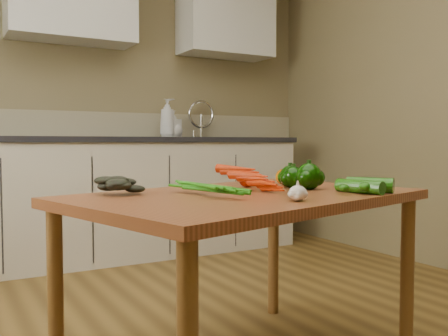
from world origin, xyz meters
TOP-DOWN VIEW (x-y plane):
  - room at (0.00, 0.17)m, footprint 4.04×5.04m
  - counter_run at (0.21, 2.19)m, footprint 2.84×0.64m
  - upper_cabinets at (0.51, 2.32)m, footprint 2.15×0.35m
  - table at (0.02, 0.11)m, footprint 1.42×1.10m
  - soap_bottle_a at (0.62, 2.26)m, footprint 0.17×0.17m
  - soap_bottle_b at (0.69, 2.29)m, footprint 0.14×0.14m
  - soap_bottle_c at (0.70, 2.29)m, footprint 0.13×0.13m
  - carrot_bunch at (0.00, 0.15)m, footprint 0.27×0.23m
  - leafy_greens at (-0.42, 0.30)m, footprint 0.18×0.16m
  - garlic_bulb at (0.03, -0.18)m, footprint 0.06×0.06m
  - pepper_a at (0.30, 0.19)m, footprint 0.09×0.09m
  - pepper_b at (0.30, 0.23)m, footprint 0.09×0.09m
  - pepper_c at (0.31, 0.11)m, footprint 0.10×0.10m
  - tomato_a at (0.15, 0.31)m, footprint 0.07×0.07m
  - tomato_b at (0.23, 0.40)m, footprint 0.07×0.07m
  - tomato_c at (0.35, 0.33)m, footprint 0.08×0.08m
  - zucchini_a at (0.43, -0.09)m, footprint 0.14×0.17m
  - zucchini_b at (0.37, -0.10)m, footprint 0.08×0.20m

SIDE VIEW (x-z plane):
  - counter_run at x=0.21m, z-range -0.11..1.03m
  - table at x=0.02m, z-range 0.26..0.94m
  - zucchini_b at x=0.37m, z-range 0.67..0.72m
  - garlic_bulb at x=0.03m, z-range 0.67..0.73m
  - zucchini_a at x=0.43m, z-range 0.67..0.73m
  - tomato_b at x=0.23m, z-range 0.67..0.74m
  - tomato_a at x=0.15m, z-range 0.67..0.74m
  - carrot_bunch at x=0.00m, z-range 0.67..0.74m
  - tomato_c at x=0.35m, z-range 0.67..0.75m
  - pepper_a at x=0.30m, z-range 0.67..0.76m
  - pepper_b at x=0.30m, z-range 0.67..0.76m
  - leafy_greens at x=-0.42m, z-range 0.67..0.76m
  - pepper_c at x=0.31m, z-range 0.67..0.78m
  - soap_bottle_c at x=0.70m, z-range 0.90..1.07m
  - soap_bottle_b at x=0.69m, z-range 0.90..1.12m
  - soap_bottle_a at x=0.62m, z-range 0.90..1.21m
  - room at x=0.00m, z-range -0.07..2.57m
  - upper_cabinets at x=0.51m, z-range 1.60..2.30m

